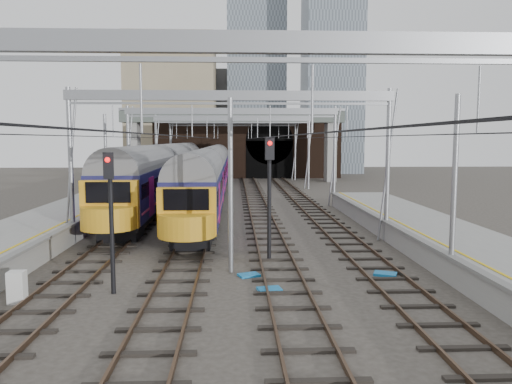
{
  "coord_description": "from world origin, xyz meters",
  "views": [
    {
      "loc": [
        0.16,
        -17.83,
        5.36
      ],
      "look_at": [
        1.37,
        10.27,
        2.4
      ],
      "focal_mm": 35.0,
      "sensor_mm": 36.0,
      "label": 1
    }
  ],
  "objects_px": {
    "train_main": "(215,167)",
    "signal_near_left": "(111,206)",
    "signal_near_centre": "(269,184)",
    "train_second": "(181,164)",
    "relay_cabinet": "(17,287)"
  },
  "relations": [
    {
      "from": "train_main",
      "to": "signal_near_left",
      "type": "bearing_deg",
      "value": -93.24
    },
    {
      "from": "train_main",
      "to": "signal_near_left",
      "type": "distance_m",
      "value": 36.93
    },
    {
      "from": "signal_near_centre",
      "to": "train_second",
      "type": "bearing_deg",
      "value": 94.95
    },
    {
      "from": "train_main",
      "to": "signal_near_centre",
      "type": "bearing_deg",
      "value": -83.47
    },
    {
      "from": "signal_near_centre",
      "to": "relay_cabinet",
      "type": "relative_size",
      "value": 5.14
    },
    {
      "from": "train_main",
      "to": "signal_near_left",
      "type": "xyz_separation_m",
      "value": [
        -2.09,
        -36.86,
        0.65
      ]
    },
    {
      "from": "train_main",
      "to": "signal_near_centre",
      "type": "relative_size",
      "value": 11.59
    },
    {
      "from": "train_second",
      "to": "relay_cabinet",
      "type": "height_order",
      "value": "train_second"
    },
    {
      "from": "relay_cabinet",
      "to": "signal_near_left",
      "type": "bearing_deg",
      "value": 13.81
    },
    {
      "from": "signal_near_left",
      "to": "relay_cabinet",
      "type": "height_order",
      "value": "signal_near_left"
    },
    {
      "from": "signal_near_left",
      "to": "signal_near_centre",
      "type": "xyz_separation_m",
      "value": [
        5.78,
        4.64,
        0.3
      ]
    },
    {
      "from": "train_second",
      "to": "signal_near_left",
      "type": "xyz_separation_m",
      "value": [
        1.91,
        -41.06,
        0.55
      ]
    },
    {
      "from": "train_second",
      "to": "signal_near_centre",
      "type": "bearing_deg",
      "value": -78.08
    },
    {
      "from": "relay_cabinet",
      "to": "train_second",
      "type": "bearing_deg",
      "value": 86.45
    },
    {
      "from": "signal_near_left",
      "to": "relay_cabinet",
      "type": "relative_size",
      "value": 4.63
    }
  ]
}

